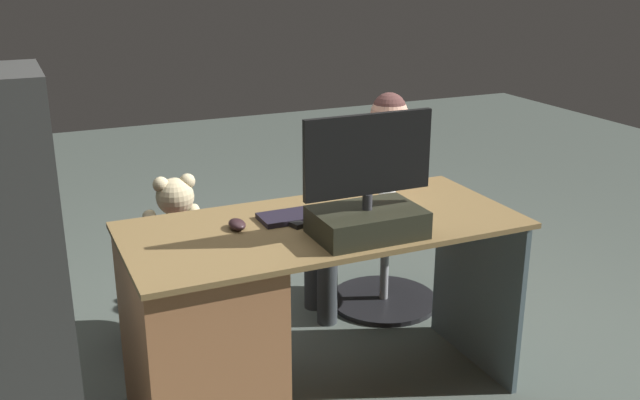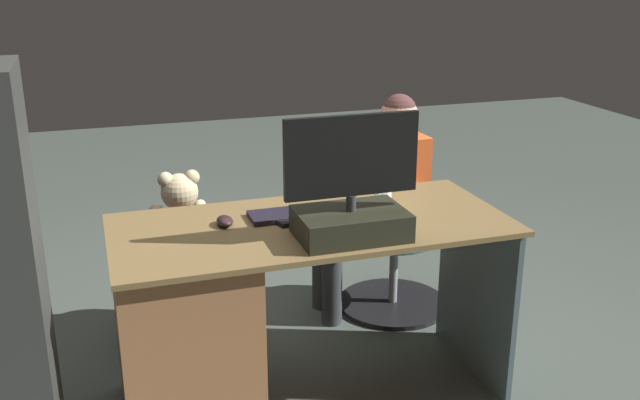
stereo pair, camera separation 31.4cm
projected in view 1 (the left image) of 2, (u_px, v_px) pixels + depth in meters
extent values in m
plane|color=#47514A|center=(293.00, 358.00, 3.25)|extent=(10.00, 10.00, 0.00)
cube|color=brown|center=(323.00, 225.00, 2.73)|extent=(1.49, 0.68, 0.02)
cube|color=#A16840|center=(200.00, 341.00, 2.66)|extent=(0.48, 0.63, 0.74)
cube|color=#47585D|center=(476.00, 283.00, 3.13)|extent=(0.02, 0.61, 0.74)
cube|color=black|center=(367.00, 222.00, 2.59)|extent=(0.39, 0.26, 0.10)
cylinder|color=#333338|center=(367.00, 202.00, 2.57)|extent=(0.04, 0.04, 0.06)
cube|color=black|center=(368.00, 155.00, 2.51)|extent=(0.49, 0.02, 0.29)
cube|color=black|center=(366.00, 154.00, 2.52)|extent=(0.45, 0.00, 0.26)
cube|color=black|center=(313.00, 213.00, 2.80)|extent=(0.42, 0.14, 0.02)
ellipsoid|color=#2E1C1F|center=(237.00, 224.00, 2.66)|extent=(0.06, 0.10, 0.04)
cylinder|color=white|center=(387.00, 191.00, 2.94)|extent=(0.07, 0.07, 0.10)
cube|color=black|center=(290.00, 221.00, 2.72)|extent=(0.08, 0.16, 0.02)
cube|color=silver|center=(376.00, 215.00, 2.77)|extent=(0.29, 0.35, 0.02)
cylinder|color=black|center=(185.00, 337.00, 3.40)|extent=(0.56, 0.56, 0.03)
cylinder|color=gray|center=(182.00, 302.00, 3.34)|extent=(0.04, 0.04, 0.34)
cylinder|color=maroon|center=(179.00, 261.00, 3.27)|extent=(0.44, 0.44, 0.06)
ellipsoid|color=#CCBB8F|center=(177.00, 233.00, 3.23)|extent=(0.20, 0.17, 0.21)
sphere|color=#CCBB8F|center=(175.00, 197.00, 3.17)|extent=(0.17, 0.17, 0.17)
sphere|color=beige|center=(171.00, 195.00, 3.24)|extent=(0.06, 0.06, 0.06)
sphere|color=#CCBB8F|center=(187.00, 181.00, 3.18)|extent=(0.07, 0.07, 0.07)
sphere|color=#CCBB8F|center=(161.00, 185.00, 3.13)|extent=(0.07, 0.07, 0.07)
cylinder|color=#CCBB8F|center=(197.00, 219.00, 3.29)|extent=(0.06, 0.16, 0.11)
cylinder|color=#CCBB8F|center=(153.00, 225.00, 3.21)|extent=(0.06, 0.16, 0.11)
cylinder|color=#CCBB8F|center=(184.00, 238.00, 3.37)|extent=(0.07, 0.13, 0.07)
cylinder|color=#CCBB8F|center=(161.00, 241.00, 3.33)|extent=(0.07, 0.13, 0.07)
cylinder|color=black|center=(383.00, 300.00, 3.77)|extent=(0.55, 0.55, 0.03)
cylinder|color=gray|center=(384.00, 267.00, 3.71)|extent=(0.04, 0.04, 0.34)
cylinder|color=#37625E|center=(386.00, 230.00, 3.64)|extent=(0.44, 0.44, 0.06)
cube|color=#DF5725|center=(387.00, 179.00, 3.56)|extent=(0.21, 0.33, 0.48)
sphere|color=#D8A188|center=(389.00, 113.00, 3.45)|extent=(0.18, 0.18, 0.18)
sphere|color=#50302D|center=(389.00, 110.00, 3.45)|extent=(0.17, 0.17, 0.17)
cylinder|color=#DF5725|center=(381.00, 179.00, 3.31)|extent=(0.38, 0.09, 0.23)
cylinder|color=#DF5725|center=(346.00, 157.00, 3.66)|extent=(0.38, 0.09, 0.23)
cylinder|color=#313639|center=(361.00, 232.00, 3.49)|extent=(0.36, 0.12, 0.11)
cylinder|color=#313639|center=(327.00, 282.00, 3.50)|extent=(0.10, 0.10, 0.43)
cylinder|color=#313639|center=(346.00, 220.00, 3.64)|extent=(0.36, 0.12, 0.11)
cylinder|color=#313639|center=(314.00, 268.00, 3.65)|extent=(0.10, 0.10, 0.43)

